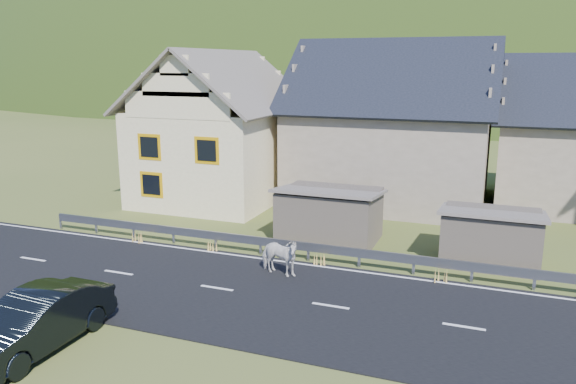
% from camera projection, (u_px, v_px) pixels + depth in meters
% --- Properties ---
extents(ground, '(160.00, 160.00, 0.00)m').
position_uv_depth(ground, '(331.00, 307.00, 17.55)').
color(ground, '#3D4F1E').
rests_on(ground, ground).
extents(road, '(60.00, 7.00, 0.04)m').
position_uv_depth(road, '(331.00, 306.00, 17.55)').
color(road, black).
rests_on(road, ground).
extents(lane_markings, '(60.00, 6.60, 0.01)m').
position_uv_depth(lane_markings, '(331.00, 306.00, 17.54)').
color(lane_markings, silver).
rests_on(lane_markings, road).
extents(guardrail, '(28.10, 0.09, 0.75)m').
position_uv_depth(guardrail, '(359.00, 253.00, 20.78)').
color(guardrail, '#93969B').
rests_on(guardrail, ground).
extents(shed_left, '(4.30, 3.30, 2.40)m').
position_uv_depth(shed_left, '(330.00, 215.00, 23.91)').
color(shed_left, '#6B5E4F').
rests_on(shed_left, ground).
extents(shed_right, '(3.80, 2.90, 2.20)m').
position_uv_depth(shed_right, '(491.00, 238.00, 21.23)').
color(shed_right, '#6B5E4F').
rests_on(shed_right, ground).
extents(house_cream, '(7.80, 9.80, 8.30)m').
position_uv_depth(house_cream, '(220.00, 120.00, 30.96)').
color(house_cream, '#FFECB9').
rests_on(house_cream, ground).
extents(house_stone_a, '(10.80, 9.80, 8.90)m').
position_uv_depth(house_stone_a, '(393.00, 116.00, 30.51)').
color(house_stone_a, tan).
rests_on(house_stone_a, ground).
extents(mountain, '(440.00, 280.00, 260.00)m').
position_uv_depth(mountain, '(501.00, 148.00, 184.22)').
color(mountain, '#1F360D').
rests_on(mountain, ground).
extents(conifer_patch, '(76.00, 50.00, 28.00)m').
position_uv_depth(conifer_patch, '(243.00, 68.00, 135.40)').
color(conifer_patch, black).
rests_on(conifer_patch, ground).
extents(horse, '(1.13, 1.83, 1.43)m').
position_uv_depth(horse, '(279.00, 256.00, 19.94)').
color(horse, silver).
rests_on(horse, road).
extents(car, '(1.65, 4.67, 1.54)m').
position_uv_depth(car, '(35.00, 322.00, 14.83)').
color(car, black).
rests_on(car, ground).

